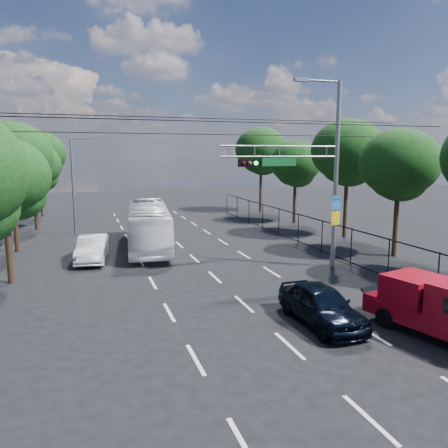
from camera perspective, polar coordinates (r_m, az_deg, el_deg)
name	(u,v)px	position (r m, az deg, el deg)	size (l,w,h in m)	color
ground	(289,346)	(14.20, 8.51, -15.43)	(120.00, 120.00, 0.00)	black
lane_markings	(186,251)	(26.83, -4.94, -3.54)	(6.12, 38.00, 0.01)	beige
signal_mast	(315,167)	(22.48, 11.85, 7.32)	(6.43, 0.39, 9.50)	slate
streetlight_left	(75,181)	(33.57, -18.85, 5.35)	(2.09, 0.22, 7.08)	slate
utility_wires	(209,125)	(21.22, -1.96, 12.79)	(22.00, 5.04, 0.74)	black
fence_right	(312,233)	(27.68, 11.44, -1.13)	(0.06, 34.03, 2.00)	black
tree_right_b	(399,169)	(26.73, 21.90, 6.72)	(4.50, 4.50, 7.31)	black
tree_right_c	(348,156)	(31.90, 15.85, 8.54)	(5.10, 5.10, 8.29)	black
tree_right_d	(296,166)	(37.75, 9.33, 7.47)	(4.32, 4.32, 7.02)	black
tree_right_e	(261,153)	(45.07, 4.88, 9.18)	(5.28, 5.28, 8.58)	black
tree_left_b	(4,183)	(21.83, -26.80, 4.76)	(4.08, 4.08, 6.63)	black
tree_left_c	(11,162)	(28.81, -26.04, 7.26)	(4.80, 4.80, 7.80)	black
tree_left_d	(33,169)	(36.72, -23.66, 6.57)	(4.20, 4.20, 6.83)	black
tree_left_e	(39,158)	(44.69, -23.01, 7.98)	(4.92, 4.92, 7.99)	black
red_pickup	(447,308)	(15.86, 27.14, -9.72)	(3.04, 5.45, 1.92)	black
navy_hatchback	(321,305)	(15.79, 12.57, -10.24)	(1.65, 4.11, 1.40)	black
white_bus	(149,225)	(27.95, -9.82, -0.18)	(2.38, 10.17, 2.83)	white
white_van	(92,248)	(25.29, -16.80, -3.07)	(1.48, 4.25, 1.40)	silver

